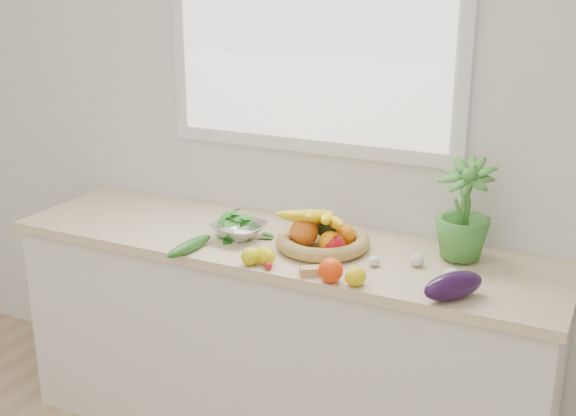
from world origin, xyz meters
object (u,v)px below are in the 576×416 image
at_px(fruit_basket, 322,235).
at_px(colander_with_spinach, 239,226).
at_px(potted_herb, 464,209).
at_px(apple, 334,245).
at_px(eggplant, 453,286).
at_px(cucumber, 189,246).

xyz_separation_m(fruit_basket, colander_with_spinach, (-0.34, -0.05, 0.00)).
bearing_deg(potted_herb, colander_with_spinach, -168.29).
bearing_deg(apple, fruit_basket, 142.70).
distance_m(eggplant, colander_with_spinach, 0.92).
relative_size(potted_herb, fruit_basket, 0.97).
xyz_separation_m(apple, colander_with_spinach, (-0.41, 0.00, 0.01)).
bearing_deg(cucumber, apple, 21.64).
xyz_separation_m(apple, potted_herb, (0.43, 0.18, 0.15)).
bearing_deg(fruit_basket, cucumber, -149.32).
xyz_separation_m(apple, eggplant, (0.49, -0.17, 0.00)).
distance_m(apple, fruit_basket, 0.09).
bearing_deg(potted_herb, cucumber, -158.07).
bearing_deg(colander_with_spinach, cucumber, -116.17).
xyz_separation_m(cucumber, fruit_basket, (0.44, 0.26, 0.03)).
relative_size(apple, eggplant, 0.38).
relative_size(cucumber, colander_with_spinach, 1.13).
distance_m(cucumber, potted_herb, 1.03).
bearing_deg(cucumber, potted_herb, 21.93).
distance_m(cucumber, colander_with_spinach, 0.23).
bearing_deg(cucumber, fruit_basket, 30.68).
bearing_deg(potted_herb, fruit_basket, -166.60).
bearing_deg(fruit_basket, eggplant, -21.70).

